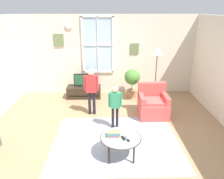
{
  "coord_description": "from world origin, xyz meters",
  "views": [
    {
      "loc": [
        -0.03,
        -4.37,
        2.8
      ],
      "look_at": [
        0.11,
        0.41,
        0.98
      ],
      "focal_mm": 34.87,
      "sensor_mm": 36.0,
      "label": 1
    }
  ],
  "objects_px": {
    "coffee_table": "(121,138)",
    "potted_plant_by_window": "(132,80)",
    "tv_stand": "(84,92)",
    "armchair": "(153,104)",
    "person_green_shirt": "(115,103)",
    "remote_near_books": "(123,138)",
    "remote_near_cup": "(127,139)",
    "floor_lamp": "(157,57)",
    "cup": "(127,136)",
    "television": "(83,80)",
    "book_stack": "(114,134)",
    "person_red_shirt": "(91,86)"
  },
  "relations": [
    {
      "from": "coffee_table",
      "to": "potted_plant_by_window",
      "type": "height_order",
      "value": "potted_plant_by_window"
    },
    {
      "from": "tv_stand",
      "to": "armchair",
      "type": "distance_m",
      "value": 2.41
    },
    {
      "from": "armchair",
      "to": "coffee_table",
      "type": "xyz_separation_m",
      "value": [
        -0.99,
        -1.73,
        0.08
      ]
    },
    {
      "from": "person_green_shirt",
      "to": "potted_plant_by_window",
      "type": "height_order",
      "value": "person_green_shirt"
    },
    {
      "from": "remote_near_books",
      "to": "remote_near_cup",
      "type": "bearing_deg",
      "value": -29.43
    },
    {
      "from": "person_green_shirt",
      "to": "floor_lamp",
      "type": "height_order",
      "value": "floor_lamp"
    },
    {
      "from": "armchair",
      "to": "potted_plant_by_window",
      "type": "xyz_separation_m",
      "value": [
        -0.42,
        1.35,
        0.26
      ]
    },
    {
      "from": "armchair",
      "to": "remote_near_cup",
      "type": "distance_m",
      "value": 2.03
    },
    {
      "from": "armchair",
      "to": "cup",
      "type": "bearing_deg",
      "value": -115.98
    },
    {
      "from": "cup",
      "to": "remote_near_books",
      "type": "height_order",
      "value": "cup"
    },
    {
      "from": "person_green_shirt",
      "to": "floor_lamp",
      "type": "relative_size",
      "value": 0.61
    },
    {
      "from": "armchair",
      "to": "person_green_shirt",
      "type": "distance_m",
      "value": 1.29
    },
    {
      "from": "television",
      "to": "coffee_table",
      "type": "xyz_separation_m",
      "value": [
        1.01,
        -3.07,
        -0.19
      ]
    },
    {
      "from": "book_stack",
      "to": "person_green_shirt",
      "type": "xyz_separation_m",
      "value": [
        0.07,
        1.04,
        0.2
      ]
    },
    {
      "from": "tv_stand",
      "to": "potted_plant_by_window",
      "type": "bearing_deg",
      "value": -0.05
    },
    {
      "from": "person_red_shirt",
      "to": "floor_lamp",
      "type": "relative_size",
      "value": 0.72
    },
    {
      "from": "remote_near_cup",
      "to": "floor_lamp",
      "type": "xyz_separation_m",
      "value": [
        1.03,
        2.42,
        1.06
      ]
    },
    {
      "from": "potted_plant_by_window",
      "to": "armchair",
      "type": "bearing_deg",
      "value": -72.59
    },
    {
      "from": "potted_plant_by_window",
      "to": "person_red_shirt",
      "type": "bearing_deg",
      "value": -135.53
    },
    {
      "from": "remote_near_cup",
      "to": "person_red_shirt",
      "type": "relative_size",
      "value": 0.11
    },
    {
      "from": "person_red_shirt",
      "to": "television",
      "type": "bearing_deg",
      "value": 105.33
    },
    {
      "from": "tv_stand",
      "to": "book_stack",
      "type": "xyz_separation_m",
      "value": [
        0.87,
        -3.03,
        0.29
      ]
    },
    {
      "from": "person_green_shirt",
      "to": "book_stack",
      "type": "bearing_deg",
      "value": -93.88
    },
    {
      "from": "television",
      "to": "cup",
      "type": "height_order",
      "value": "television"
    },
    {
      "from": "tv_stand",
      "to": "person_red_shirt",
      "type": "distance_m",
      "value": 1.41
    },
    {
      "from": "potted_plant_by_window",
      "to": "floor_lamp",
      "type": "distance_m",
      "value": 1.33
    },
    {
      "from": "remote_near_books",
      "to": "person_red_shirt",
      "type": "xyz_separation_m",
      "value": [
        -0.72,
        1.91,
        0.37
      ]
    },
    {
      "from": "armchair",
      "to": "floor_lamp",
      "type": "xyz_separation_m",
      "value": [
        0.16,
        0.6,
        1.18
      ]
    },
    {
      "from": "television",
      "to": "armchair",
      "type": "bearing_deg",
      "value": -33.92
    },
    {
      "from": "potted_plant_by_window",
      "to": "person_green_shirt",
      "type": "bearing_deg",
      "value": -107.71
    },
    {
      "from": "coffee_table",
      "to": "remote_near_cup",
      "type": "bearing_deg",
      "value": -38.62
    },
    {
      "from": "armchair",
      "to": "remote_near_books",
      "type": "bearing_deg",
      "value": -118.03
    },
    {
      "from": "television",
      "to": "floor_lamp",
      "type": "xyz_separation_m",
      "value": [
        2.16,
        -0.75,
        0.9
      ]
    },
    {
      "from": "tv_stand",
      "to": "armchair",
      "type": "height_order",
      "value": "armchair"
    },
    {
      "from": "armchair",
      "to": "remote_near_cup",
      "type": "bearing_deg",
      "value": -115.44
    },
    {
      "from": "person_red_shirt",
      "to": "potted_plant_by_window",
      "type": "relative_size",
      "value": 1.39
    },
    {
      "from": "remote_near_books",
      "to": "person_green_shirt",
      "type": "bearing_deg",
      "value": 95.41
    },
    {
      "from": "tv_stand",
      "to": "cup",
      "type": "relative_size",
      "value": 10.19
    },
    {
      "from": "television",
      "to": "book_stack",
      "type": "height_order",
      "value": "television"
    },
    {
      "from": "tv_stand",
      "to": "remote_near_cup",
      "type": "bearing_deg",
      "value": -70.42
    },
    {
      "from": "remote_near_cup",
      "to": "tv_stand",
      "type": "bearing_deg",
      "value": 109.58
    },
    {
      "from": "tv_stand",
      "to": "floor_lamp",
      "type": "relative_size",
      "value": 0.6
    },
    {
      "from": "person_red_shirt",
      "to": "person_green_shirt",
      "type": "relative_size",
      "value": 1.2
    },
    {
      "from": "armchair",
      "to": "floor_lamp",
      "type": "relative_size",
      "value": 0.48
    },
    {
      "from": "cup",
      "to": "remote_near_cup",
      "type": "relative_size",
      "value": 0.76
    },
    {
      "from": "cup",
      "to": "remote_near_books",
      "type": "relative_size",
      "value": 0.76
    },
    {
      "from": "television",
      "to": "floor_lamp",
      "type": "relative_size",
      "value": 0.34
    },
    {
      "from": "cup",
      "to": "person_red_shirt",
      "type": "xyz_separation_m",
      "value": [
        -0.79,
        1.92,
        0.33
      ]
    },
    {
      "from": "remote_near_cup",
      "to": "television",
      "type": "bearing_deg",
      "value": 109.59
    },
    {
      "from": "book_stack",
      "to": "potted_plant_by_window",
      "type": "height_order",
      "value": "potted_plant_by_window"
    }
  ]
}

